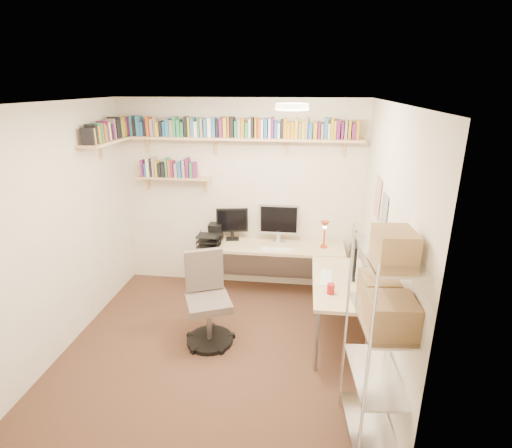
# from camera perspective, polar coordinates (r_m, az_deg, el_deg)

# --- Properties ---
(ground) EXTENTS (3.20, 3.20, 0.00)m
(ground) POSITION_cam_1_polar(r_m,az_deg,el_deg) (4.50, -5.28, -16.88)
(ground) COLOR #46261E
(ground) RESTS_ON ground
(room_shell) EXTENTS (3.24, 3.04, 2.52)m
(room_shell) POSITION_cam_1_polar(r_m,az_deg,el_deg) (3.79, -5.93, 2.35)
(room_shell) COLOR beige
(room_shell) RESTS_ON ground
(wall_shelves) EXTENTS (3.12, 1.09, 0.80)m
(wall_shelves) POSITION_cam_1_polar(r_m,az_deg,el_deg) (5.03, -7.64, 12.08)
(wall_shelves) COLOR #D8B87A
(wall_shelves) RESTS_ON ground
(corner_desk) EXTENTS (2.01, 1.81, 1.20)m
(corner_desk) POSITION_cam_1_polar(r_m,az_deg,el_deg) (4.93, 3.44, -4.17)
(corner_desk) COLOR tan
(corner_desk) RESTS_ON ground
(office_chair) EXTENTS (0.58, 0.59, 1.00)m
(office_chair) POSITION_cam_1_polar(r_m,az_deg,el_deg) (4.37, -6.92, -11.44)
(office_chair) COLOR black
(office_chair) RESTS_ON ground
(wire_rack) EXTENTS (0.42, 0.76, 1.79)m
(wire_rack) POSITION_cam_1_polar(r_m,az_deg,el_deg) (2.93, 17.90, -11.18)
(wire_rack) COLOR silver
(wire_rack) RESTS_ON ground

